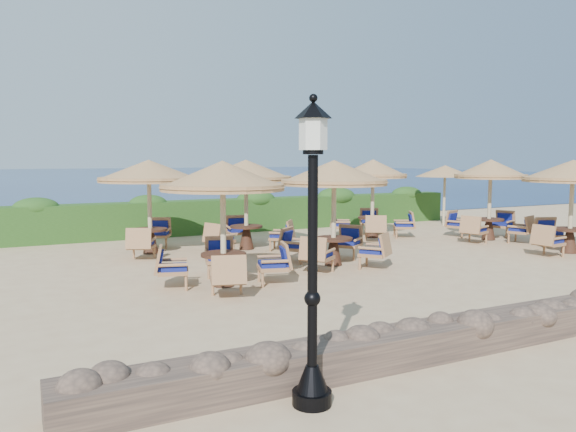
% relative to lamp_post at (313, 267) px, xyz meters
% --- Properties ---
extents(ground, '(120.00, 120.00, 0.00)m').
position_rel_lamp_post_xyz_m(ground, '(4.80, 6.80, -1.55)').
color(ground, tan).
rests_on(ground, ground).
extents(sea, '(160.00, 160.00, 0.00)m').
position_rel_lamp_post_xyz_m(sea, '(4.80, 76.80, -1.55)').
color(sea, '#0C1D4D').
rests_on(sea, ground).
extents(hedge, '(18.00, 0.90, 1.20)m').
position_rel_lamp_post_xyz_m(hedge, '(4.80, 14.00, -0.95)').
color(hedge, '#1E4215').
rests_on(hedge, ground).
extents(stone_wall, '(15.00, 0.65, 0.44)m').
position_rel_lamp_post_xyz_m(stone_wall, '(4.80, 0.60, -1.33)').
color(stone_wall, brown).
rests_on(stone_wall, ground).
extents(lamp_post, '(0.44, 0.44, 3.31)m').
position_rel_lamp_post_xyz_m(lamp_post, '(0.00, 0.00, 0.00)').
color(lamp_post, black).
rests_on(lamp_post, ground).
extents(extra_parasol, '(2.30, 2.30, 2.41)m').
position_rel_lamp_post_xyz_m(extra_parasol, '(12.60, 12.00, 0.62)').
color(extra_parasol, '#CCBA90').
rests_on(extra_parasol, ground).
extents(cafe_set_0, '(2.89, 2.89, 2.65)m').
position_rel_lamp_post_xyz_m(cafe_set_0, '(1.08, 5.86, 0.22)').
color(cafe_set_0, '#CCBA90').
rests_on(cafe_set_0, ground).
extents(cafe_set_1, '(2.70, 2.70, 2.65)m').
position_rel_lamp_post_xyz_m(cafe_set_1, '(4.36, 6.82, 0.24)').
color(cafe_set_1, '#CCBA90').
rests_on(cafe_set_1, ground).
extents(cafe_set_2, '(2.80, 2.79, 2.65)m').
position_rel_lamp_post_xyz_m(cafe_set_2, '(11.34, 5.40, 0.34)').
color(cafe_set_2, '#CCBA90').
rests_on(cafe_set_2, ground).
extents(cafe_set_3, '(2.83, 2.83, 2.65)m').
position_rel_lamp_post_xyz_m(cafe_set_3, '(0.61, 10.65, 0.47)').
color(cafe_set_3, '#CCBA90').
rests_on(cafe_set_3, ground).
extents(cafe_set_4, '(2.80, 2.81, 2.65)m').
position_rel_lamp_post_xyz_m(cafe_set_4, '(3.33, 10.11, 0.35)').
color(cafe_set_4, '#CCBA90').
rests_on(cafe_set_4, ground).
extents(cafe_set_5, '(2.78, 2.78, 2.65)m').
position_rel_lamp_post_xyz_m(cafe_set_5, '(8.10, 10.50, 0.12)').
color(cafe_set_5, '#CCBA90').
rests_on(cafe_set_5, ground).
extents(cafe_set_6, '(2.87, 2.87, 2.65)m').
position_rel_lamp_post_xyz_m(cafe_set_6, '(11.22, 8.31, 0.13)').
color(cafe_set_6, '#CCBA90').
rests_on(cafe_set_6, ground).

